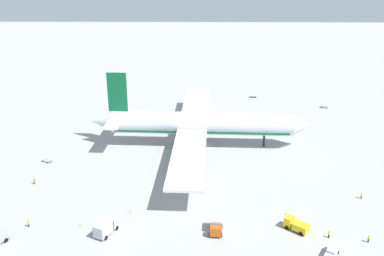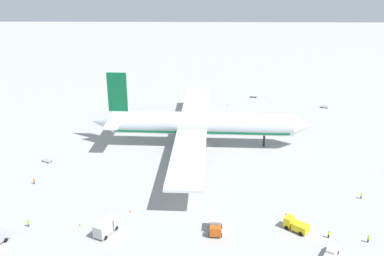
{
  "view_description": "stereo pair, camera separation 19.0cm",
  "coord_description": "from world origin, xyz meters",
  "px_view_note": "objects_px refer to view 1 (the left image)",
  "views": [
    {
      "loc": [
        -1.18,
        -123.41,
        53.9
      ],
      "look_at": [
        -2.98,
        -3.13,
        6.92
      ],
      "focal_mm": 39.62,
      "sensor_mm": 36.0,
      "label": 1
    },
    {
      "loc": [
        -0.99,
        -123.41,
        53.9
      ],
      "look_at": [
        -2.98,
        -3.13,
        6.92
      ],
      "focal_mm": 39.62,
      "sensor_mm": 36.0,
      "label": 2
    }
  ],
  "objects_px": {
    "airliner": "(198,124)",
    "traffic_cone_0": "(270,102)",
    "ground_worker_1": "(34,181)",
    "ground_worker_0": "(329,234)",
    "ground_worker_2": "(361,196)",
    "traffic_cone_2": "(80,225)",
    "traffic_cone_3": "(227,105)",
    "traffic_cone_4": "(286,214)",
    "baggage_cart_0": "(325,106)",
    "service_truck_5": "(216,226)",
    "service_truck_4": "(106,227)",
    "ground_worker_4": "(28,223)",
    "traffic_cone_1": "(130,211)",
    "baggage_cart_2": "(253,97)",
    "service_van": "(332,252)",
    "service_truck_2": "(296,225)",
    "baggage_cart_1": "(47,161)",
    "ground_worker_3": "(369,238)"
  },
  "relations": [
    {
      "from": "traffic_cone_3",
      "to": "traffic_cone_4",
      "type": "bearing_deg",
      "value": -83.82
    },
    {
      "from": "service_truck_4",
      "to": "ground_worker_4",
      "type": "distance_m",
      "value": 17.65
    },
    {
      "from": "ground_worker_1",
      "to": "ground_worker_0",
      "type": "bearing_deg",
      "value": -17.51
    },
    {
      "from": "ground_worker_2",
      "to": "traffic_cone_1",
      "type": "distance_m",
      "value": 56.14
    },
    {
      "from": "service_truck_4",
      "to": "service_truck_5",
      "type": "bearing_deg",
      "value": 2.47
    },
    {
      "from": "ground_worker_1",
      "to": "traffic_cone_0",
      "type": "bearing_deg",
      "value": 43.84
    },
    {
      "from": "service_truck_4",
      "to": "ground_worker_2",
      "type": "relative_size",
      "value": 3.97
    },
    {
      "from": "service_van",
      "to": "ground_worker_4",
      "type": "xyz_separation_m",
      "value": [
        -63.38,
        9.01,
        -0.17
      ]
    },
    {
      "from": "baggage_cart_0",
      "to": "ground_worker_4",
      "type": "relative_size",
      "value": 1.86
    },
    {
      "from": "baggage_cart_1",
      "to": "ground_worker_2",
      "type": "relative_size",
      "value": 2.1
    },
    {
      "from": "airliner",
      "to": "traffic_cone_2",
      "type": "bearing_deg",
      "value": -119.94
    },
    {
      "from": "baggage_cart_2",
      "to": "ground_worker_4",
      "type": "bearing_deg",
      "value": -122.08
    },
    {
      "from": "traffic_cone_3",
      "to": "service_truck_5",
      "type": "bearing_deg",
      "value": -95.16
    },
    {
      "from": "traffic_cone_3",
      "to": "baggage_cart_2",
      "type": "bearing_deg",
      "value": 44.44
    },
    {
      "from": "baggage_cart_2",
      "to": "traffic_cone_0",
      "type": "relative_size",
      "value": 6.23
    },
    {
      "from": "ground_worker_2",
      "to": "service_truck_5",
      "type": "bearing_deg",
      "value": -158.43
    },
    {
      "from": "airliner",
      "to": "service_truck_4",
      "type": "distance_m",
      "value": 51.7
    },
    {
      "from": "ground_worker_2",
      "to": "traffic_cone_1",
      "type": "bearing_deg",
      "value": -172.95
    },
    {
      "from": "service_truck_2",
      "to": "baggage_cart_2",
      "type": "xyz_separation_m",
      "value": [
        2.36,
        96.96,
        -1.03
      ]
    },
    {
      "from": "service_truck_5",
      "to": "traffic_cone_4",
      "type": "bearing_deg",
      "value": 22.79
    },
    {
      "from": "service_truck_5",
      "to": "baggage_cart_1",
      "type": "relative_size",
      "value": 1.44
    },
    {
      "from": "ground_worker_2",
      "to": "traffic_cone_2",
      "type": "height_order",
      "value": "ground_worker_2"
    },
    {
      "from": "ground_worker_3",
      "to": "ground_worker_4",
      "type": "height_order",
      "value": "ground_worker_3"
    },
    {
      "from": "airliner",
      "to": "traffic_cone_3",
      "type": "height_order",
      "value": "airliner"
    },
    {
      "from": "airliner",
      "to": "traffic_cone_0",
      "type": "relative_size",
      "value": 148.94
    },
    {
      "from": "baggage_cart_0",
      "to": "traffic_cone_0",
      "type": "height_order",
      "value": "baggage_cart_0"
    },
    {
      "from": "service_truck_2",
      "to": "ground_worker_1",
      "type": "bearing_deg",
      "value": 163.02
    },
    {
      "from": "airliner",
      "to": "traffic_cone_0",
      "type": "xyz_separation_m",
      "value": [
        29.91,
        43.52,
        -6.83
      ]
    },
    {
      "from": "service_truck_4",
      "to": "ground_worker_0",
      "type": "relative_size",
      "value": 4.01
    },
    {
      "from": "ground_worker_4",
      "to": "traffic_cone_2",
      "type": "relative_size",
      "value": 3.1
    },
    {
      "from": "traffic_cone_3",
      "to": "service_truck_2",
      "type": "bearing_deg",
      "value": -83.63
    },
    {
      "from": "ground_worker_2",
      "to": "service_truck_4",
      "type": "bearing_deg",
      "value": -165.6
    },
    {
      "from": "baggage_cart_2",
      "to": "traffic_cone_0",
      "type": "distance_m",
      "value": 9.95
    },
    {
      "from": "ground_worker_3",
      "to": "traffic_cone_3",
      "type": "distance_m",
      "value": 92.48
    },
    {
      "from": "traffic_cone_3",
      "to": "ground_worker_1",
      "type": "bearing_deg",
      "value": -129.61
    },
    {
      "from": "ground_worker_2",
      "to": "traffic_cone_4",
      "type": "xyz_separation_m",
      "value": [
        -19.75,
        -7.4,
        -0.56
      ]
    },
    {
      "from": "service_truck_4",
      "to": "traffic_cone_2",
      "type": "height_order",
      "value": "service_truck_4"
    },
    {
      "from": "ground_worker_4",
      "to": "ground_worker_2",
      "type": "bearing_deg",
      "value": 9.63
    },
    {
      "from": "traffic_cone_4",
      "to": "baggage_cart_0",
      "type": "bearing_deg",
      "value": 68.77
    },
    {
      "from": "service_van",
      "to": "ground_worker_0",
      "type": "relative_size",
      "value": 3.08
    },
    {
      "from": "service_truck_2",
      "to": "traffic_cone_4",
      "type": "relative_size",
      "value": 9.97
    },
    {
      "from": "airliner",
      "to": "ground_worker_4",
      "type": "height_order",
      "value": "airliner"
    },
    {
      "from": "baggage_cart_0",
      "to": "ground_worker_1",
      "type": "xyz_separation_m",
      "value": [
        -93.15,
        -63.95,
        0.17
      ]
    },
    {
      "from": "service_truck_2",
      "to": "service_van",
      "type": "height_order",
      "value": "service_truck_2"
    },
    {
      "from": "airliner",
      "to": "service_truck_5",
      "type": "xyz_separation_m",
      "value": [
        4.01,
        -46.6,
        -5.54
      ]
    },
    {
      "from": "airliner",
      "to": "baggage_cart_0",
      "type": "bearing_deg",
      "value": 36.81
    },
    {
      "from": "service_van",
      "to": "traffic_cone_4",
      "type": "relative_size",
      "value": 9.13
    },
    {
      "from": "baggage_cart_1",
      "to": "traffic_cone_1",
      "type": "height_order",
      "value": "traffic_cone_1"
    },
    {
      "from": "baggage_cart_2",
      "to": "ground_worker_2",
      "type": "distance_m",
      "value": 85.2
    },
    {
      "from": "service_truck_4",
      "to": "traffic_cone_0",
      "type": "bearing_deg",
      "value": 61.57
    }
  ]
}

